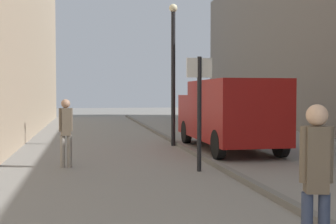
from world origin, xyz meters
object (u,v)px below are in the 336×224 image
object	(u,v)px
pedestrian_mid_block	(316,175)
street_sign_post	(199,103)
pedestrian_main_foreground	(66,128)
lamp_post	(173,65)
delivery_van	(228,112)

from	to	relation	value
pedestrian_mid_block	street_sign_post	xyz separation A→B (m)	(0.28, 5.64, 0.58)
pedestrian_main_foreground	street_sign_post	size ratio (longest dim) A/B	0.63
pedestrian_mid_block	pedestrian_main_foreground	bearing A→B (deg)	126.90
pedestrian_main_foreground	street_sign_post	world-z (taller)	street_sign_post
pedestrian_main_foreground	lamp_post	xyz separation A→B (m)	(3.38, 3.80, 1.78)
lamp_post	delivery_van	bearing A→B (deg)	-41.97
pedestrian_main_foreground	pedestrian_mid_block	distance (m)	7.25
pedestrian_main_foreground	street_sign_post	xyz separation A→B (m)	(3.00, -1.09, 0.60)
delivery_van	pedestrian_main_foreground	bearing A→B (deg)	-152.88
delivery_van	lamp_post	xyz separation A→B (m)	(-1.49, 1.34, 1.54)
pedestrian_mid_block	lamp_post	bearing A→B (deg)	101.31
pedestrian_mid_block	street_sign_post	size ratio (longest dim) A/B	0.64
pedestrian_mid_block	street_sign_post	bearing A→B (deg)	102.05
pedestrian_mid_block	delivery_van	world-z (taller)	delivery_van
pedestrian_mid_block	delivery_van	distance (m)	9.44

